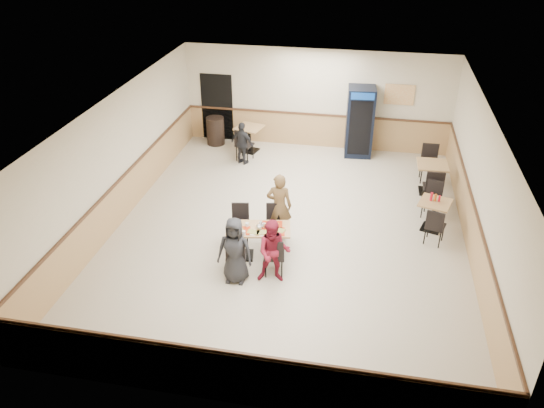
% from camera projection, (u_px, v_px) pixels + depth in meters
% --- Properties ---
extents(ground, '(10.00, 10.00, 0.00)m').
position_uv_depth(ground, '(289.00, 230.00, 12.35)').
color(ground, beige).
rests_on(ground, ground).
extents(room_shell, '(10.00, 10.00, 10.00)m').
position_uv_depth(room_shell, '(371.00, 167.00, 13.94)').
color(room_shell, silver).
rests_on(room_shell, ground).
extents(main_table, '(1.43, 0.89, 0.72)m').
position_uv_depth(main_table, '(258.00, 238.00, 11.20)').
color(main_table, black).
rests_on(main_table, ground).
extents(main_chairs, '(1.44, 1.75, 0.91)m').
position_uv_depth(main_chairs, '(256.00, 239.00, 11.21)').
color(main_chairs, black).
rests_on(main_chairs, ground).
extents(diner_woman_left, '(0.70, 0.46, 1.42)m').
position_uv_depth(diner_woman_left, '(235.00, 250.00, 10.39)').
color(diner_woman_left, black).
rests_on(diner_woman_left, ground).
extents(diner_woman_right, '(0.73, 0.60, 1.38)m').
position_uv_depth(diner_woman_right, '(274.00, 252.00, 10.39)').
color(diner_woman_right, maroon).
rests_on(diner_woman_right, ground).
extents(diner_man_opposite, '(0.60, 0.41, 1.57)m').
position_uv_depth(diner_man_opposite, '(279.00, 206.00, 11.75)').
color(diner_man_opposite, brown).
rests_on(diner_man_opposite, ground).
extents(lone_diner, '(0.80, 0.56, 1.25)m').
position_uv_depth(lone_diner, '(242.00, 143.00, 15.16)').
color(lone_diner, black).
rests_on(lone_diner, ground).
extents(tabletop_clutter, '(1.19, 0.72, 0.12)m').
position_uv_depth(tabletop_clutter, '(259.00, 229.00, 11.02)').
color(tabletop_clutter, '#B92B0C').
rests_on(tabletop_clutter, main_table).
extents(side_table_near, '(0.84, 0.84, 0.72)m').
position_uv_depth(side_table_near, '(434.00, 211.00, 12.15)').
color(side_table_near, black).
rests_on(side_table_near, ground).
extents(side_table_near_chair_south, '(0.53, 0.53, 0.91)m').
position_uv_depth(side_table_near_chair_south, '(436.00, 225.00, 11.67)').
color(side_table_near_chair_south, black).
rests_on(side_table_near_chair_south, ground).
extents(side_table_near_chair_north, '(0.53, 0.53, 0.91)m').
position_uv_depth(side_table_near_chair_north, '(432.00, 200.00, 12.66)').
color(side_table_near_chair_north, black).
rests_on(side_table_near_chair_north, ground).
extents(side_table_far, '(0.78, 0.78, 0.82)m').
position_uv_depth(side_table_far, '(431.00, 174.00, 13.68)').
color(side_table_far, black).
rests_on(side_table_far, ground).
extents(side_table_far_chair_south, '(0.49, 0.49, 1.04)m').
position_uv_depth(side_table_far_chair_south, '(433.00, 186.00, 13.13)').
color(side_table_far_chair_south, black).
rests_on(side_table_far_chair_south, ground).
extents(side_table_far_chair_north, '(0.49, 0.49, 1.04)m').
position_uv_depth(side_table_far_chair_north, '(429.00, 164.00, 14.25)').
color(side_table_far_chair_north, black).
rests_on(side_table_far_chair_north, ground).
extents(condiment_caddy, '(0.23, 0.06, 0.20)m').
position_uv_depth(condiment_caddy, '(434.00, 197.00, 12.04)').
color(condiment_caddy, red).
rests_on(condiment_caddy, side_table_near).
extents(back_table, '(0.90, 0.90, 0.79)m').
position_uv_depth(back_table, '(249.00, 135.00, 15.97)').
color(back_table, black).
rests_on(back_table, ground).
extents(back_table_chair_lone, '(0.56, 0.56, 1.00)m').
position_uv_depth(back_table_chair_lone, '(245.00, 144.00, 15.45)').
color(back_table_chair_lone, black).
rests_on(back_table_chair_lone, ground).
extents(pepsi_cooler, '(0.84, 0.85, 2.07)m').
position_uv_depth(pepsi_cooler, '(360.00, 122.00, 15.52)').
color(pepsi_cooler, black).
rests_on(pepsi_cooler, ground).
extents(trash_bin, '(0.55, 0.55, 0.86)m').
position_uv_depth(trash_bin, '(216.00, 131.00, 16.50)').
color(trash_bin, black).
rests_on(trash_bin, ground).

